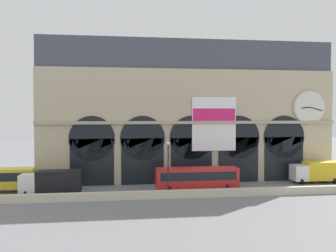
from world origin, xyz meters
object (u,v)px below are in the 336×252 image
(street_lamp_quayside, at_px, (168,161))
(box_truck_west, at_px, (52,182))
(bus_center, at_px, (197,178))
(box_truck_east, at_px, (317,171))

(street_lamp_quayside, bearing_deg, box_truck_west, 168.66)
(bus_center, distance_m, box_truck_east, 19.25)
(street_lamp_quayside, bearing_deg, box_truck_east, 14.87)
(box_truck_east, relative_size, street_lamp_quayside, 1.09)
(bus_center, bearing_deg, box_truck_east, 9.53)
(box_truck_west, distance_m, street_lamp_quayside, 15.02)
(box_truck_east, distance_m, street_lamp_quayside, 24.24)
(bus_center, bearing_deg, street_lamp_quayside, -145.13)
(box_truck_west, height_order, street_lamp_quayside, street_lamp_quayside)
(box_truck_east, bearing_deg, bus_center, -170.47)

